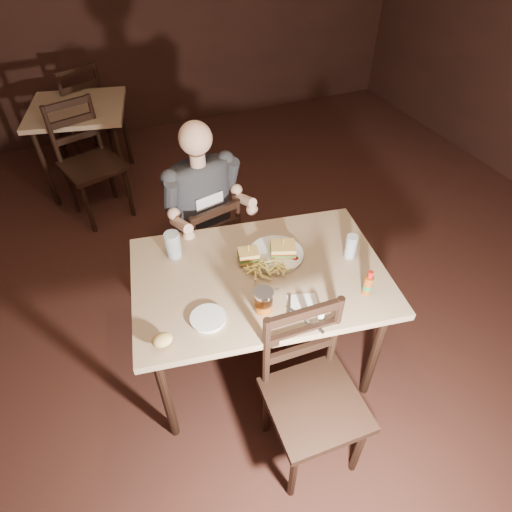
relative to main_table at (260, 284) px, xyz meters
name	(u,v)px	position (x,y,z in m)	size (l,w,h in m)	color
room_shell	(289,158)	(0.13, 0.01, 0.70)	(7.00, 7.00, 7.00)	black
main_table	(260,284)	(0.00, 0.00, 0.00)	(1.41, 1.05, 0.77)	tan
bg_table	(79,116)	(-0.67, 2.51, -0.01)	(0.95, 0.95, 0.77)	tan
chair_far	(206,246)	(-0.09, 0.71, -0.28)	(0.38, 0.42, 0.83)	black
chair_near	(315,404)	(0.02, -0.61, -0.23)	(0.43, 0.47, 0.93)	black
bg_chair_far	(79,113)	(-0.67, 3.06, -0.21)	(0.45, 0.49, 0.98)	black
bg_chair_near	(92,166)	(-0.67, 1.96, -0.21)	(0.45, 0.49, 0.97)	black
diner	(204,193)	(-0.08, 0.67, 0.17)	(0.50, 0.40, 0.87)	#29282C
dinner_plate	(276,255)	(0.13, 0.09, 0.08)	(0.28, 0.28, 0.02)	white
sandwich_left	(248,253)	(-0.02, 0.10, 0.14)	(0.10, 0.09, 0.09)	#D7B15D
sandwich_right	(283,246)	(0.17, 0.08, 0.14)	(0.13, 0.11, 0.11)	#D7B15D
fries_pile	(267,267)	(0.04, 0.00, 0.11)	(0.25, 0.18, 0.04)	gold
ketchup_dollop	(295,258)	(0.21, 0.02, 0.10)	(0.04, 0.04, 0.01)	maroon
glass_left	(173,245)	(-0.36, 0.30, 0.15)	(0.08, 0.08, 0.15)	silver
glass_right	(351,247)	(0.49, -0.06, 0.14)	(0.06, 0.06, 0.14)	silver
hot_sauce	(369,282)	(0.43, -0.32, 0.15)	(0.04, 0.04, 0.14)	#863C0F
salt_shaker	(321,314)	(0.15, -0.37, 0.10)	(0.03, 0.03, 0.06)	white
pepper_shaker	(308,313)	(0.09, -0.35, 0.10)	(0.03, 0.03, 0.06)	#38332D
syrup_dispenser	(264,301)	(-0.08, -0.22, 0.13)	(0.09, 0.09, 0.12)	#863C0F
napkin	(303,304)	(0.11, -0.27, 0.08)	(0.14, 0.13, 0.00)	white
knife	(305,320)	(0.07, -0.36, 0.08)	(0.01, 0.21, 0.01)	silver
fork	(289,308)	(0.04, -0.27, 0.08)	(0.01, 0.16, 0.01)	silver
side_plate	(208,319)	(-0.34, -0.18, 0.08)	(0.16, 0.16, 0.01)	white
bread_roll	(162,340)	(-0.56, -0.25, 0.11)	(0.09, 0.07, 0.05)	tan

